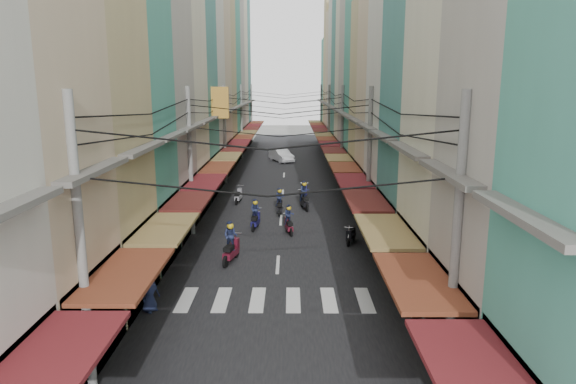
{
  "coord_description": "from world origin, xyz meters",
  "views": [
    {
      "loc": [
        0.58,
        -24.78,
        8.33
      ],
      "look_at": [
        0.46,
        2.63,
        2.51
      ],
      "focal_mm": 32.0,
      "sensor_mm": 36.0,
      "label": 1
    }
  ],
  "objects_px": {
    "bicycle": "(395,264)",
    "market_umbrella": "(435,260)",
    "traffic_sign": "(379,219)",
    "white_car": "(281,162)"
  },
  "relations": [
    {
      "from": "bicycle",
      "to": "market_umbrella",
      "type": "relative_size",
      "value": 0.6
    },
    {
      "from": "white_car",
      "to": "market_umbrella",
      "type": "bearing_deg",
      "value": -104.54
    },
    {
      "from": "white_car",
      "to": "bicycle",
      "type": "xyz_separation_m",
      "value": [
        5.89,
        -32.31,
        0.0
      ]
    },
    {
      "from": "market_umbrella",
      "to": "bicycle",
      "type": "bearing_deg",
      "value": 92.03
    },
    {
      "from": "bicycle",
      "to": "traffic_sign",
      "type": "distance_m",
      "value": 2.27
    },
    {
      "from": "market_umbrella",
      "to": "traffic_sign",
      "type": "relative_size",
      "value": 0.94
    },
    {
      "from": "white_car",
      "to": "bicycle",
      "type": "height_order",
      "value": "white_car"
    },
    {
      "from": "white_car",
      "to": "traffic_sign",
      "type": "xyz_separation_m",
      "value": [
        5.23,
        -31.34,
        1.94
      ]
    },
    {
      "from": "traffic_sign",
      "to": "market_umbrella",
      "type": "bearing_deg",
      "value": -82.62
    },
    {
      "from": "market_umbrella",
      "to": "traffic_sign",
      "type": "bearing_deg",
      "value": 97.38
    }
  ]
}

